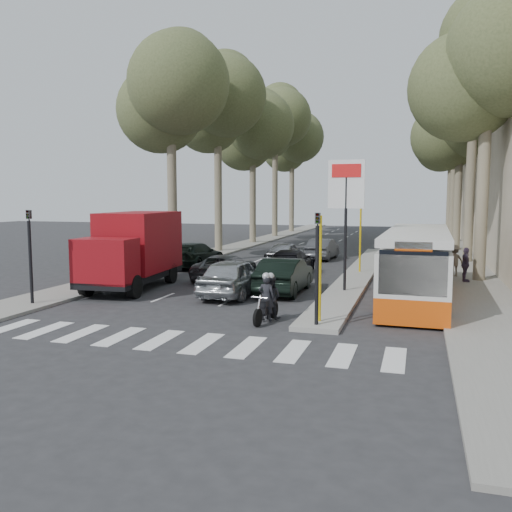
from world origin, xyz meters
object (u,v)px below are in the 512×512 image
(silver_hatchback, at_px, (233,277))
(dark_hatchback, at_px, (284,275))
(red_truck, at_px, (134,248))
(motorcycle, at_px, (269,299))
(city_bus, at_px, (417,263))

(silver_hatchback, xyz_separation_m, dark_hatchback, (1.87, 1.23, -0.03))
(silver_hatchback, height_order, red_truck, red_truck)
(red_truck, xyz_separation_m, motorcycle, (7.48, -4.53, -1.04))
(dark_hatchback, relative_size, motorcycle, 2.38)
(city_bus, bearing_deg, motorcycle, -129.35)
(motorcycle, bearing_deg, silver_hatchback, 130.10)
(silver_hatchback, distance_m, dark_hatchback, 2.24)
(dark_hatchback, distance_m, red_truck, 6.84)
(dark_hatchback, xyz_separation_m, city_bus, (5.39, 0.12, 0.72))
(red_truck, distance_m, city_bus, 12.15)
(red_truck, bearing_deg, dark_hatchback, 1.88)
(silver_hatchback, relative_size, dark_hatchback, 1.01)
(silver_hatchback, bearing_deg, motorcycle, 123.96)
(red_truck, distance_m, motorcycle, 8.80)
(silver_hatchback, height_order, city_bus, city_bus)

